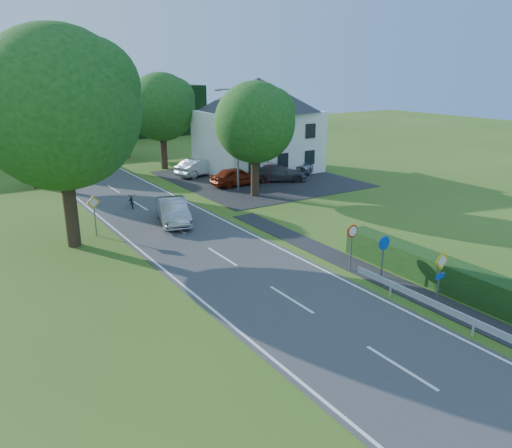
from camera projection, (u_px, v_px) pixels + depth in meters
road at (204, 246)px, 27.58m from camera, size 7.00×80.00×0.04m
parking_pad at (258, 179)px, 44.21m from camera, size 14.00×16.00×0.04m
line_edge_left at (149, 257)px, 25.89m from camera, size 0.12×80.00×0.01m
line_edge_right at (254, 235)px, 29.26m from camera, size 0.12×80.00×0.01m
line_centre at (204, 245)px, 27.57m from camera, size 0.12×80.00×0.01m
tree_main at (63, 140)px, 25.93m from camera, size 9.40×9.40×11.64m
tree_left_far at (31, 135)px, 39.72m from camera, size 7.00×7.00×8.58m
tree_right_far at (162, 121)px, 47.47m from camera, size 7.40×7.40×9.09m
tree_left_back at (15, 124)px, 49.66m from camera, size 6.60×6.60×8.07m
tree_right_back at (125, 123)px, 53.58m from camera, size 6.20×6.20×7.56m
tree_right_mid at (255, 140)px, 37.11m from camera, size 7.00×7.00×8.58m
treeline_right at (100, 113)px, 67.52m from camera, size 30.00×5.00×7.00m
house_white at (258, 124)px, 46.34m from camera, size 10.60×8.40×8.60m
streetlight at (236, 135)px, 38.44m from camera, size 2.03×0.18×8.00m
sign_priority_right at (440, 270)px, 19.65m from camera, size 0.78×0.09×2.59m
sign_roundabout at (383, 251)px, 22.09m from camera, size 0.64×0.08×2.37m
sign_speed_limit at (352, 237)px, 23.66m from camera, size 0.64×0.11×2.37m
sign_priority_left at (94, 208)px, 28.72m from camera, size 0.78×0.09×2.44m
moving_car at (173, 211)px, 31.36m from camera, size 2.81×4.99×1.56m
motorcycle at (132, 200)px, 35.17m from camera, size 1.12×1.99×0.99m
parked_car_red at (236, 176)px, 41.44m from camera, size 4.46×1.82×1.51m
parked_car_silver_a at (199, 167)px, 45.22m from camera, size 4.94×3.10×1.54m
parked_car_grey at (279, 173)px, 43.12m from camera, size 5.13×4.03×1.39m
parked_car_silver_b at (306, 165)px, 47.01m from camera, size 5.19×4.21×1.31m
parasol at (269, 173)px, 41.67m from camera, size 2.82×2.84×2.00m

